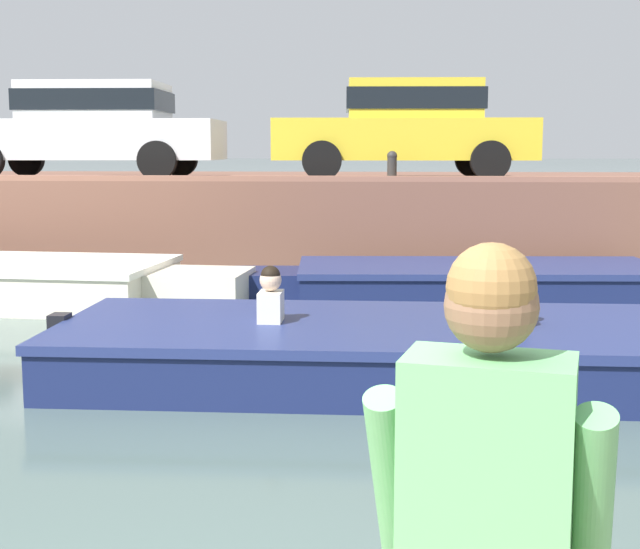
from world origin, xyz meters
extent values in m
plane|color=#4C605B|center=(0.00, 5.32, 0.00)|extent=(400.00, 400.00, 0.00)
cube|color=brown|center=(0.00, 13.64, 0.75)|extent=(60.00, 6.00, 1.50)
cube|color=#925F4C|center=(0.00, 10.76, 1.54)|extent=(60.00, 0.24, 0.08)
cube|color=silver|center=(-1.35, 8.43, 0.24)|extent=(1.23, 1.17, 0.47)
cube|color=navy|center=(2.14, 9.20, 0.20)|extent=(4.69, 2.08, 0.40)
cube|color=navy|center=(-0.61, 9.04, 0.20)|extent=(0.98, 1.05, 0.40)
cube|color=navy|center=(2.14, 9.20, 0.44)|extent=(4.75, 2.15, 0.08)
cube|color=brown|center=(2.48, 9.22, 0.34)|extent=(0.34, 1.64, 0.06)
cube|color=navy|center=(1.12, 5.14, 0.21)|extent=(5.89, 2.16, 0.41)
cube|color=navy|center=(1.12, 5.14, 0.45)|extent=(5.95, 2.22, 0.08)
cube|color=brown|center=(0.68, 5.14, 0.35)|extent=(0.24, 1.95, 0.06)
cube|color=black|center=(-1.92, 5.14, 0.31)|extent=(0.16, 0.20, 0.45)
cube|color=black|center=(2.01, 5.14, 0.53)|extent=(0.20, 0.32, 0.44)
sphere|color=tan|center=(2.01, 5.14, 0.85)|extent=(0.19, 0.19, 0.19)
sphere|color=black|center=(2.01, 5.14, 0.89)|extent=(0.17, 0.17, 0.17)
cube|color=silver|center=(-0.06, 5.14, 0.53)|extent=(0.20, 0.32, 0.44)
sphere|color=beige|center=(-0.06, 5.14, 0.85)|extent=(0.19, 0.19, 0.19)
sphere|color=black|center=(-0.06, 5.14, 0.89)|extent=(0.17, 0.17, 0.17)
cube|color=white|center=(-3.97, 12.11, 2.12)|extent=(4.43, 1.85, 0.64)
cube|color=white|center=(-3.80, 12.11, 2.74)|extent=(2.23, 1.59, 0.60)
cube|color=black|center=(-3.80, 12.11, 2.74)|extent=(2.32, 1.62, 0.33)
cylinder|color=black|center=(-5.36, 12.96, 1.80)|extent=(0.60, 0.20, 0.60)
cylinder|color=black|center=(-2.59, 11.26, 1.80)|extent=(0.60, 0.20, 0.60)
cylinder|color=black|center=(-2.64, 13.03, 1.80)|extent=(0.60, 0.20, 0.60)
cube|color=yellow|center=(1.19, 12.11, 2.12)|extent=(4.16, 1.95, 0.64)
cube|color=yellow|center=(1.35, 12.11, 2.74)|extent=(2.11, 1.64, 0.60)
cube|color=black|center=(1.35, 12.11, 2.74)|extent=(2.20, 1.68, 0.33)
cylinder|color=black|center=(-0.03, 11.15, 1.80)|extent=(0.61, 0.21, 0.60)
cylinder|color=black|center=(-0.12, 12.95, 1.80)|extent=(0.61, 0.21, 0.60)
cylinder|color=black|center=(2.50, 11.27, 1.80)|extent=(0.61, 0.21, 0.60)
cylinder|color=black|center=(2.41, 13.06, 1.80)|extent=(0.61, 0.21, 0.60)
cylinder|color=#2D2B28|center=(1.02, 10.89, 1.67)|extent=(0.14, 0.14, 0.35)
sphere|color=#2D2B28|center=(1.02, 10.89, 1.87)|extent=(0.15, 0.15, 0.15)
cube|color=#66B26B|center=(1.13, -0.49, 1.26)|extent=(0.40, 0.30, 0.52)
cylinder|color=#66B26B|center=(1.36, -0.49, 1.21)|extent=(0.15, 0.30, 0.47)
cylinder|color=#66B26B|center=(0.93, -0.39, 1.21)|extent=(0.15, 0.30, 0.47)
sphere|color=brown|center=(1.13, -0.49, 1.63)|extent=(0.20, 0.20, 0.20)
sphere|color=olive|center=(1.13, -0.50, 1.67)|extent=(0.19, 0.19, 0.19)
camera|label=1|loc=(0.90, -2.36, 1.96)|focal=50.00mm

